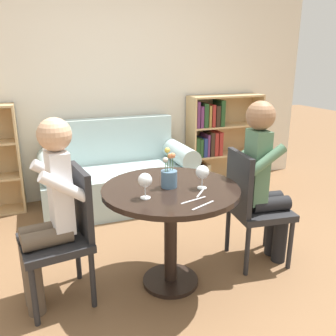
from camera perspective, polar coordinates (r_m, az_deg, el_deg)
name	(u,v)px	position (r m, az deg, el deg)	size (l,w,h in m)	color
ground_plane	(170,282)	(2.71, 0.40, -17.83)	(16.00, 16.00, 0.00)	brown
back_wall	(105,78)	(4.15, -10.03, 14.09)	(5.20, 0.05, 2.70)	silver
round_table	(171,208)	(2.42, 0.43, -6.43)	(0.92, 0.92, 0.73)	black
couch	(118,177)	(3.93, -8.02, -1.45)	(1.62, 0.80, 0.92)	#A8C1C1
bookshelf_right	(215,139)	(4.56, 7.49, 4.61)	(0.96, 0.28, 1.12)	tan
chair_left	(66,230)	(2.42, -16.12, -9.60)	(0.47, 0.47, 0.90)	#232326
chair_right	(252,203)	(2.81, 13.30, -5.52)	(0.47, 0.47, 0.90)	#232326
person_left	(49,211)	(2.33, -18.55, -6.48)	(0.44, 0.38, 1.23)	brown
person_right	(264,179)	(2.77, 15.22, -1.73)	(0.44, 0.37, 1.27)	black
wine_glass_left	(145,181)	(2.16, -3.70, -2.08)	(0.09, 0.09, 0.16)	white
wine_glass_right	(202,173)	(2.33, 5.53, -0.77)	(0.09, 0.09, 0.16)	white
flower_vase	(169,176)	(2.35, 0.17, -1.28)	(0.11, 0.11, 0.27)	slate
knife_left_setting	(201,192)	(2.29, 5.34, -3.86)	(0.13, 0.15, 0.00)	silver
fork_left_setting	(203,205)	(2.09, 5.65, -5.97)	(0.18, 0.09, 0.00)	silver
knife_right_setting	(194,200)	(2.16, 4.12, -5.15)	(0.19, 0.06, 0.00)	silver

